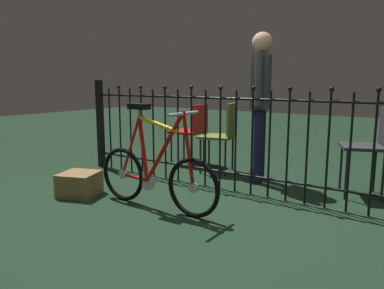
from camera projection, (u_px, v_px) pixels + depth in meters
The scene contains 8 objects.
ground_plane at pixel (194, 215), 3.12m from camera, with size 20.00×20.00×0.00m, color #1A311F.
iron_fence at pixel (235, 137), 3.72m from camera, with size 4.13×0.07×1.12m.
bicycle at pixel (155, 172), 3.25m from camera, with size 1.30×0.40×0.92m.
chair_olive at pixel (223, 131), 4.51m from camera, with size 0.47×0.47×0.85m.
chair_charcoal at pixel (372, 142), 3.56m from camera, with size 0.52×0.52×0.85m.
chair_red at pixel (193, 128), 4.98m from camera, with size 0.43×0.43×0.81m.
person_visitor at pixel (261, 94), 4.02m from camera, with size 0.26×0.46×1.62m.
display_crate at pixel (79, 184), 3.66m from camera, with size 0.34×0.34×0.23m, color olive.
Camera 1 is at (1.68, -2.45, 1.11)m, focal length 34.92 mm.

